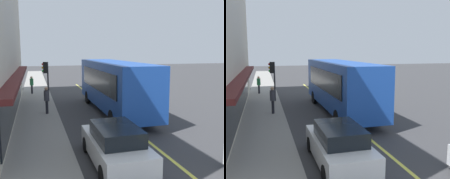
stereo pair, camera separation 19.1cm
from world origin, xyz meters
TOP-DOWN VIEW (x-y plane):
  - ground at (0.00, 0.00)m, footprint 120.00×120.00m
  - sidewalk at (0.00, 4.94)m, footprint 80.00×2.63m
  - lane_centre_stripe at (0.00, 0.00)m, footprint 36.00×0.16m
  - bus at (2.20, -0.18)m, footprint 11.13×2.61m
  - traffic_light at (6.77, 4.16)m, footprint 0.30×0.52m
  - car_white at (-5.92, 2.23)m, footprint 4.30×1.87m
  - pedestrian_mid_block at (11.12, 5.33)m, footprint 0.34×0.34m
  - pedestrian_waiting at (2.39, 4.34)m, footprint 0.34×0.34m

SIDE VIEW (x-z plane):
  - ground at x=0.00m, z-range 0.00..0.00m
  - lane_centre_stripe at x=0.00m, z-range 0.00..0.01m
  - sidewalk at x=0.00m, z-range 0.00..0.15m
  - car_white at x=-5.92m, z-range -0.02..1.50m
  - pedestrian_mid_block at x=11.12m, z-range 0.32..1.99m
  - pedestrian_waiting at x=2.39m, z-range 0.33..2.11m
  - bus at x=2.20m, z-range 0.24..3.74m
  - traffic_light at x=6.77m, z-range 0.93..4.13m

